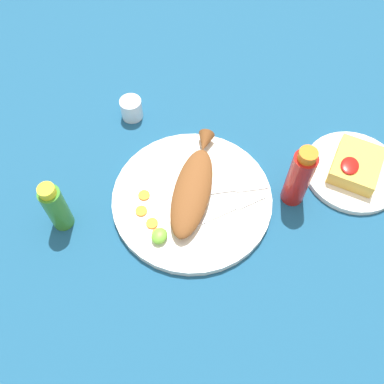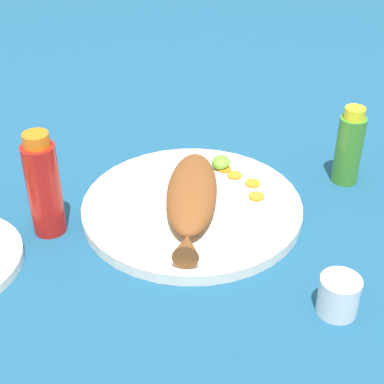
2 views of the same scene
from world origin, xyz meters
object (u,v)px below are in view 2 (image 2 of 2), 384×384
fried_fish (192,196)px  fork_far (136,196)px  hot_sauce_bottle_red (44,186)px  salt_cup (338,297)px  hot_sauce_bottle_green (349,147)px  fork_near (138,213)px  main_plate (192,207)px

fried_fish → fork_far: size_ratio=1.81×
hot_sauce_bottle_red → salt_cup: bearing=-97.2°
fried_fish → hot_sauce_bottle_green: size_ratio=2.03×
fried_fish → fork_near: fried_fish is taller
fork_far → fried_fish: bearing=127.7°
fried_fish → salt_cup: fried_fish is taller
fork_far → hot_sauce_bottle_green: hot_sauce_bottle_green is taller
hot_sauce_bottle_green → salt_cup: bearing=-177.8°
fried_fish → hot_sauce_bottle_green: 0.28m
salt_cup → hot_sauce_bottle_green: bearing=2.2°
main_plate → hot_sauce_bottle_green: size_ratio=2.53×
hot_sauce_bottle_red → main_plate: bearing=-62.0°
main_plate → salt_cup: salt_cup is taller
main_plate → fork_far: (-0.01, 0.09, 0.01)m
fork_far → hot_sauce_bottle_green: bearing=157.1°
fork_near → salt_cup: 0.33m
fork_far → hot_sauce_bottle_red: bearing=-9.5°
main_plate → fork_near: fork_near is taller
main_plate → fried_fish: fried_fish is taller
fried_fish → salt_cup: bearing=-134.8°
fork_far → salt_cup: (-0.15, -0.33, 0.00)m
fried_fish → fork_far: 0.09m
hot_sauce_bottle_green → salt_cup: 0.32m
fried_fish → fork_near: size_ratio=1.71×
main_plate → salt_cup: (-0.16, -0.24, 0.01)m
main_plate → fried_fish: (-0.01, -0.00, 0.03)m
fried_fish → salt_cup: 0.28m
hot_sauce_bottle_red → salt_cup: size_ratio=3.14×
main_plate → hot_sauce_bottle_red: bearing=118.0°
fork_far → salt_cup: size_ratio=2.92×
hot_sauce_bottle_red → salt_cup: hot_sauce_bottle_red is taller
fork_far → salt_cup: bearing=104.2°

